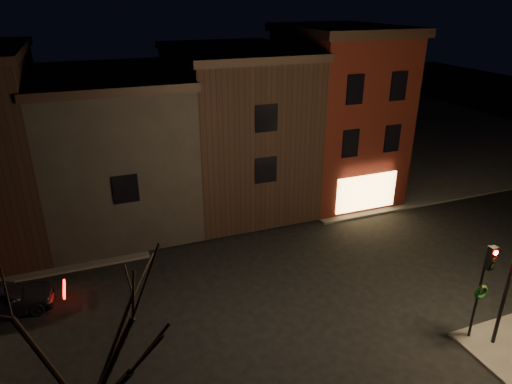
% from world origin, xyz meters
% --- Properties ---
extents(ground, '(120.00, 120.00, 0.00)m').
position_xyz_m(ground, '(0.00, 0.00, 0.00)').
color(ground, black).
rests_on(ground, ground).
extents(sidewalk_far_right, '(30.00, 30.00, 0.12)m').
position_xyz_m(sidewalk_far_right, '(20.00, 20.00, 0.06)').
color(sidewalk_far_right, '#2D2B28').
rests_on(sidewalk_far_right, ground).
extents(corner_building, '(6.50, 8.50, 10.50)m').
position_xyz_m(corner_building, '(8.00, 9.47, 5.40)').
color(corner_building, '#47130C').
rests_on(corner_building, ground).
extents(row_building_a, '(7.30, 10.30, 9.40)m').
position_xyz_m(row_building_a, '(1.50, 10.50, 4.83)').
color(row_building_a, black).
rests_on(row_building_a, ground).
extents(row_building_b, '(7.80, 10.30, 8.40)m').
position_xyz_m(row_building_b, '(-5.75, 10.50, 4.33)').
color(row_building_b, black).
rests_on(row_building_b, ground).
extents(traffic_signal, '(0.58, 0.38, 4.05)m').
position_xyz_m(traffic_signal, '(5.60, -5.51, 2.81)').
color(traffic_signal, black).
rests_on(traffic_signal, sidewalk_near_right).
extents(bare_tree_left, '(5.60, 5.60, 7.50)m').
position_xyz_m(bare_tree_left, '(-8.00, -7.00, 5.43)').
color(bare_tree_left, black).
rests_on(bare_tree_left, sidewalk_near_left).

